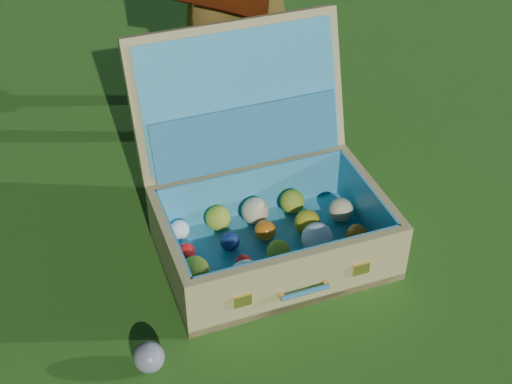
% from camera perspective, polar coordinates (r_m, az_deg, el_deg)
% --- Properties ---
extents(ground, '(60.00, 60.00, 0.00)m').
position_cam_1_polar(ground, '(2.01, 6.62, -4.99)').
color(ground, '#215114').
rests_on(ground, ground).
extents(stray_ball, '(0.07, 0.07, 0.07)m').
position_cam_1_polar(stray_ball, '(1.73, -8.55, -12.95)').
color(stray_ball, teal).
rests_on(stray_ball, ground).
extents(suitcase, '(0.74, 0.71, 0.56)m').
position_cam_1_polar(suitcase, '(1.95, 0.55, -0.17)').
color(suitcase, tan).
rests_on(suitcase, ground).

